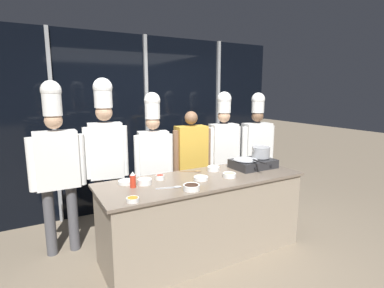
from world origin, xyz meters
The scene contains 23 objects.
ground_plane centered at (0.00, 0.00, 0.00)m, with size 24.00×24.00×0.00m, color #7F705B.
window_wall_back centered at (0.00, 1.76, 1.35)m, with size 4.77×0.09×2.70m.
demo_counter centered at (0.00, 0.00, 0.45)m, with size 2.33×0.82×0.90m.
portable_stove centered at (0.79, 0.08, 0.96)m, with size 0.54×0.38×0.12m.
frying_pan centered at (0.67, 0.07, 1.04)m, with size 0.30×0.52×0.04m.
stock_pot centered at (0.92, 0.08, 1.09)m, with size 0.26×0.23×0.14m.
squeeze_bottle_chili centered at (-0.79, 0.07, 0.98)m, with size 0.06×0.06×0.16m.
prep_bowl_chili_flakes centered at (-0.44, 0.18, 0.93)m, with size 0.10×0.10×0.05m.
prep_bowl_ginger centered at (0.28, -0.11, 0.93)m, with size 0.15×0.15×0.05m.
prep_bowl_onion centered at (-0.65, 0.11, 0.93)m, with size 0.15×0.15×0.06m.
prep_bowl_bean_sprouts centered at (-0.81, 0.22, 0.92)m, with size 0.17×0.17×0.04m.
prep_bowl_rice centered at (0.28, 0.21, 0.93)m, with size 0.15×0.15×0.05m.
prep_bowl_carrots centered at (-0.92, -0.31, 0.92)m, with size 0.11×0.11×0.04m.
prep_bowl_garlic centered at (-0.05, -0.04, 0.92)m, with size 0.16×0.16×0.04m.
prep_bowl_soy_glaze centered at (-0.31, -0.29, 0.93)m, with size 0.17×0.17×0.06m.
serving_spoon_slotted centered at (0.05, 0.27, 0.91)m, with size 0.25×0.15×0.02m.
serving_spoon_solid centered at (-0.43, -0.15, 0.91)m, with size 0.27×0.10×0.02m.
chef_head centered at (-1.42, 0.80, 1.12)m, with size 0.59×0.24×1.98m.
chef_sous centered at (-0.87, 0.81, 1.21)m, with size 0.51×0.25×2.01m.
chef_line centered at (-0.28, 0.77, 1.08)m, with size 0.49×0.27×1.85m.
person_guest centered at (0.31, 0.82, 0.96)m, with size 0.57×0.26×1.59m.
chef_pastry centered at (0.85, 0.81, 1.08)m, with size 0.53×0.25×1.85m.
chef_apprentice centered at (1.44, 0.76, 1.05)m, with size 0.57×0.29×1.83m.
Camera 1 is at (-1.68, -2.77, 1.88)m, focal length 28.00 mm.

